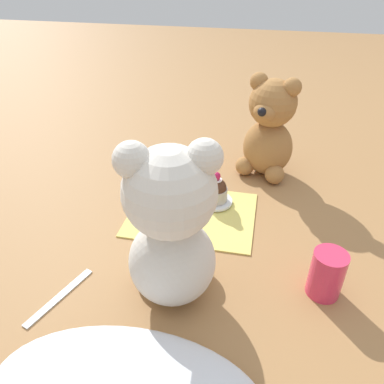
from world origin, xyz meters
The scene contains 9 objects.
ground_plane centered at (0.00, 0.00, 0.00)m, with size 4.00×4.00×0.00m, color #9E7042.
knitted_placemat centered at (0.00, 0.00, 0.00)m, with size 0.25×0.20×0.01m, color #E0D166.
teddy_bear_cream centered at (-0.01, 0.21, 0.13)m, with size 0.15×0.15×0.27m.
teddy_bear_tan centered at (-0.14, -0.20, 0.11)m, with size 0.14×0.14×0.23m.
cupcake_near_cream_bear centered at (0.02, 0.05, 0.03)m, with size 0.05×0.05×0.06m.
saucer_plate centered at (-0.04, -0.05, 0.01)m, with size 0.07×0.07×0.01m, color silver.
cupcake_near_tan_bear centered at (-0.04, -0.05, 0.04)m, with size 0.05×0.05×0.07m.
juice_glass centered at (-0.24, 0.16, 0.04)m, with size 0.05×0.05×0.08m, color #DB3356.
teaspoon centered at (0.16, 0.25, 0.00)m, with size 0.13×0.01×0.01m, color silver.
Camera 1 is at (-0.12, 0.60, 0.46)m, focal length 35.00 mm.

